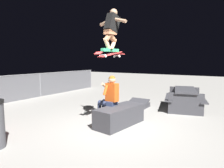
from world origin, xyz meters
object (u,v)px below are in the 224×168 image
at_px(kicker_ramp, 134,107).
at_px(picnic_table_back, 185,96).
at_px(person_sitting_on_ledge, 109,96).
at_px(ledge_box_main, 120,116).
at_px(skateboard, 110,54).
at_px(skater_airborne, 112,28).

xyz_separation_m(kicker_ramp, picnic_table_back, (0.79, -1.62, 0.44)).
relative_size(person_sitting_on_ledge, kicker_ramp, 1.09).
height_order(ledge_box_main, skateboard, skateboard).
bearing_deg(picnic_table_back, skateboard, 155.12).
bearing_deg(kicker_ramp, ledge_box_main, -165.96).
height_order(skateboard, picnic_table_back, skateboard).
xyz_separation_m(ledge_box_main, picnic_table_back, (2.77, -1.12, 0.24)).
bearing_deg(person_sitting_on_ledge, skateboard, -138.44).
bearing_deg(kicker_ramp, person_sitting_on_ledge, -176.20).
height_order(skater_airborne, picnic_table_back, skater_airborne).
bearing_deg(picnic_table_back, kicker_ramp, 116.20).
xyz_separation_m(skateboard, kicker_ramp, (2.10, 0.27, -1.87)).
relative_size(skater_airborne, picnic_table_back, 0.57).
xyz_separation_m(ledge_box_main, skateboard, (-0.13, 0.22, 1.67)).
relative_size(ledge_box_main, kicker_ramp, 1.23).
distance_m(skater_airborne, picnic_table_back, 3.79).
relative_size(skateboard, kicker_ramp, 0.83).
relative_size(ledge_box_main, person_sitting_on_ledge, 1.13).
height_order(kicker_ramp, picnic_table_back, picnic_table_back).
distance_m(ledge_box_main, skateboard, 1.69).
bearing_deg(skateboard, kicker_ramp, 7.33).
bearing_deg(ledge_box_main, picnic_table_back, -22.04).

